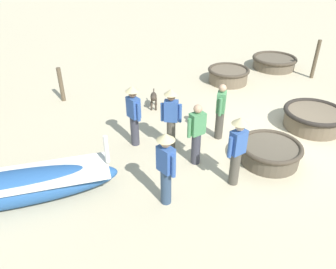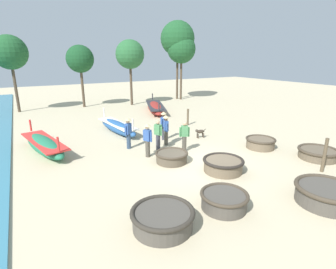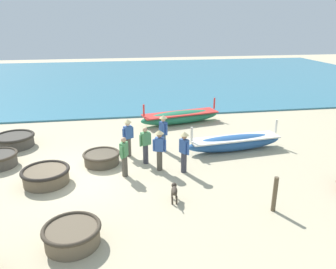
% 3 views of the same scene
% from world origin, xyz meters
% --- Properties ---
extents(ground_plane, '(80.00, 80.00, 0.00)m').
position_xyz_m(ground_plane, '(0.00, 0.00, 0.00)').
color(ground_plane, '#C6B793').
extents(sea, '(28.00, 52.00, 0.10)m').
position_xyz_m(sea, '(-21.40, 4.00, 0.05)').
color(sea, teal).
rests_on(sea, ground).
extents(coracle_front_right, '(1.53, 1.53, 0.49)m').
position_xyz_m(coracle_front_right, '(-0.92, 0.87, 0.27)').
color(coracle_front_right, brown).
rests_on(coracle_front_right, ground).
extents(coracle_center, '(1.73, 1.73, 0.56)m').
position_xyz_m(coracle_center, '(0.46, -1.09, 0.31)').
color(coracle_center, brown).
rests_on(coracle_center, ground).
extents(coracle_upturned, '(1.83, 1.83, 0.58)m').
position_xyz_m(coracle_upturned, '(-3.59, -3.20, 0.32)').
color(coracle_upturned, '#4C473F').
rests_on(coracle_upturned, ground).
extents(coracle_tilted, '(1.55, 1.55, 0.55)m').
position_xyz_m(coracle_tilted, '(4.17, 0.22, 0.30)').
color(coracle_tilted, brown).
rests_on(coracle_tilted, ground).
extents(long_boat_ochre_hull, '(1.39, 4.59, 1.29)m').
position_xyz_m(long_boat_ochre_hull, '(-1.45, 6.80, 0.37)').
color(long_boat_ochre_hull, '#285693').
rests_on(long_boat_ochre_hull, ground).
extents(long_boat_green_hull, '(1.99, 4.84, 1.30)m').
position_xyz_m(long_boat_green_hull, '(-5.87, 5.18, 0.38)').
color(long_boat_green_hull, '#237551').
rests_on(long_boat_green_hull, ground).
extents(fisherman_standing_left, '(0.49, 0.34, 1.57)m').
position_xyz_m(fisherman_standing_left, '(0.35, 1.76, 0.84)').
color(fisherman_standing_left, '#4C473D').
rests_on(fisherman_standing_left, ground).
extents(fisherman_crouching, '(0.36, 0.51, 1.67)m').
position_xyz_m(fisherman_crouching, '(0.06, 3.14, 0.96)').
color(fisherman_crouching, '#4C473D').
rests_on(fisherman_crouching, ground).
extents(fisherman_standing_right, '(0.36, 0.49, 1.67)m').
position_xyz_m(fisherman_standing_right, '(-1.58, 2.01, 0.96)').
color(fisherman_standing_right, '#4C473D').
rests_on(fisherman_standing_right, ground).
extents(fisherman_with_hat, '(0.34, 0.49, 1.57)m').
position_xyz_m(fisherman_with_hat, '(-0.68, 2.67, 0.84)').
color(fisherman_with_hat, '#383842').
rests_on(fisherman_with_hat, ground).
extents(fisherman_by_coracle, '(0.47, 0.36, 1.67)m').
position_xyz_m(fisherman_by_coracle, '(0.40, 4.04, 0.96)').
color(fisherman_by_coracle, '#383842').
rests_on(fisherman_by_coracle, ground).
extents(fisherman_hauling, '(0.46, 0.37, 1.67)m').
position_xyz_m(fisherman_hauling, '(-1.95, 3.60, 0.96)').
color(fisherman_hauling, '#2D425B').
rests_on(fisherman_hauling, ground).
extents(dog, '(0.68, 0.28, 0.55)m').
position_xyz_m(dog, '(2.45, 3.29, 0.37)').
color(dog, '#3D3328').
rests_on(dog, ground).
extents(mooring_post_shoreline, '(0.14, 0.14, 1.15)m').
position_xyz_m(mooring_post_shoreline, '(3.54, 6.23, 0.58)').
color(mooring_post_shoreline, brown).
rests_on(mooring_post_shoreline, ground).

